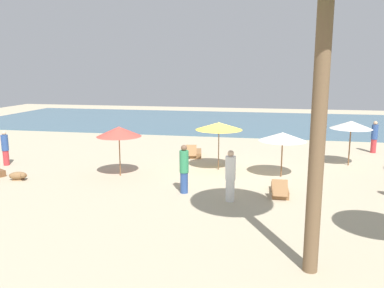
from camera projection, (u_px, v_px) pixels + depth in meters
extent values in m
plane|color=#BCAD8E|center=(220.00, 170.00, 18.54)|extent=(60.00, 60.00, 0.00)
cube|color=#476B7F|center=(244.00, 122.00, 34.91)|extent=(48.00, 16.00, 0.06)
cylinder|color=brown|center=(219.00, 147.00, 18.44)|extent=(0.04, 0.04, 2.20)
cone|color=gold|center=(219.00, 126.00, 18.26)|extent=(2.17, 2.17, 0.34)
cylinder|color=brown|center=(350.00, 144.00, 19.26)|extent=(0.06, 0.06, 2.16)
cone|color=silver|center=(351.00, 125.00, 19.09)|extent=(1.99, 1.99, 0.38)
cylinder|color=brown|center=(282.00, 155.00, 17.27)|extent=(0.06, 0.06, 1.93)
cone|color=silver|center=(283.00, 137.00, 17.11)|extent=(2.07, 2.07, 0.37)
cylinder|color=brown|center=(120.00, 152.00, 17.40)|extent=(0.05, 0.05, 2.16)
cone|color=#D84C3F|center=(119.00, 131.00, 17.22)|extent=(1.96, 1.96, 0.44)
cube|color=olive|center=(196.00, 153.00, 21.55)|extent=(0.85, 1.58, 0.28)
cube|color=olive|center=(191.00, 151.00, 20.86)|extent=(0.63, 0.51, 0.58)
cube|color=olive|center=(280.00, 190.00, 15.04)|extent=(0.65, 1.52, 0.28)
cube|color=olive|center=(280.00, 188.00, 14.31)|extent=(0.58, 0.43, 0.58)
cylinder|color=#2D4C8C|center=(184.00, 183.00, 15.10)|extent=(0.34, 0.34, 0.81)
cylinder|color=#338C59|center=(184.00, 162.00, 14.95)|extent=(0.40, 0.40, 0.85)
sphere|color=brown|center=(184.00, 148.00, 14.85)|extent=(0.23, 0.23, 0.23)
cylinder|color=#BF3338|center=(6.00, 158.00, 19.44)|extent=(0.31, 0.31, 0.74)
cylinder|color=#2D4C8C|center=(5.00, 143.00, 19.30)|extent=(0.36, 0.36, 0.77)
sphere|color=beige|center=(4.00, 133.00, 19.21)|extent=(0.21, 0.21, 0.21)
cylinder|color=#BF3338|center=(373.00, 146.00, 22.32)|extent=(0.40, 0.40, 0.78)
cylinder|color=#2D4C8C|center=(375.00, 132.00, 22.17)|extent=(0.47, 0.47, 0.82)
sphere|color=tan|center=(375.00, 123.00, 22.07)|extent=(0.22, 0.22, 0.22)
cylinder|color=white|center=(230.00, 190.00, 14.16)|extent=(0.33, 0.33, 0.81)
cylinder|color=white|center=(230.00, 168.00, 14.00)|extent=(0.39, 0.39, 0.84)
sphere|color=beige|center=(231.00, 153.00, 13.91)|extent=(0.23, 0.23, 0.23)
cylinder|color=brown|center=(318.00, 135.00, 8.73)|extent=(0.34, 0.34, 6.49)
cube|color=olive|center=(18.00, 180.00, 16.91)|extent=(0.50, 0.37, 0.04)
ellipsoid|color=olive|center=(18.00, 176.00, 16.88)|extent=(0.81, 0.56, 0.33)
sphere|color=olive|center=(23.00, 175.00, 16.70)|extent=(0.23, 0.23, 0.23)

